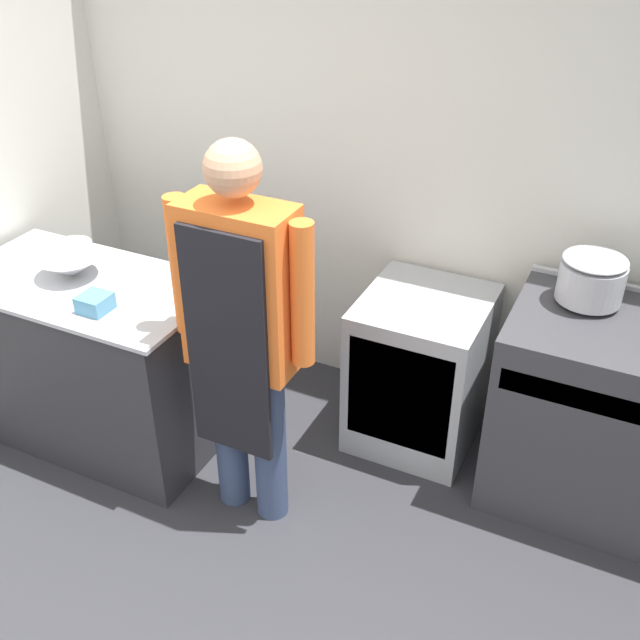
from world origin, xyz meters
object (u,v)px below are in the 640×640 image
object	(u,v)px
fridge_unit	(420,370)
mixing_bowl	(71,266)
plastic_tub	(95,303)
stock_pot	(592,277)
stove	(615,417)
person_cook	(242,324)

from	to	relation	value
fridge_unit	mixing_bowl	world-z (taller)	mixing_bowl
plastic_tub	stock_pot	world-z (taller)	stock_pot
stove	person_cook	bearing A→B (deg)	-151.94
fridge_unit	person_cook	world-z (taller)	person_cook
plastic_tub	person_cook	bearing A→B (deg)	4.03
stove	person_cook	xyz separation A→B (m)	(-1.40, -0.75, 0.52)
mixing_bowl	stock_pot	distance (m)	2.30
fridge_unit	stock_pot	bearing A→B (deg)	5.43
mixing_bowl	stove	bearing A→B (deg)	14.08
stove	plastic_tub	bearing A→B (deg)	-159.21
stove	fridge_unit	bearing A→B (deg)	176.50
mixing_bowl	stock_pot	size ratio (longest dim) A/B	1.06
fridge_unit	mixing_bowl	distance (m)	1.72
stove	mixing_bowl	distance (m)	2.52
mixing_bowl	plastic_tub	world-z (taller)	mixing_bowl
person_cook	stock_pot	size ratio (longest dim) A/B	6.29
fridge_unit	plastic_tub	bearing A→B (deg)	-144.43
stove	mixing_bowl	world-z (taller)	mixing_bowl
mixing_bowl	stock_pot	world-z (taller)	stock_pot
person_cook	stock_pot	world-z (taller)	person_cook
plastic_tub	stock_pot	size ratio (longest dim) A/B	0.46
stock_pot	stove	bearing A→B (deg)	-28.29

